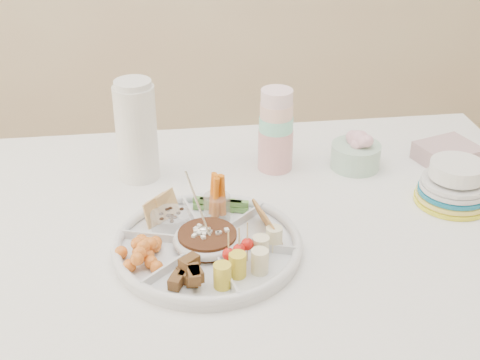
{
  "coord_description": "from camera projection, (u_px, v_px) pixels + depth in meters",
  "views": [
    {
      "loc": [
        -0.14,
        -1.21,
        1.56
      ],
      "look_at": [
        0.02,
        0.01,
        0.87
      ],
      "focal_mm": 50.0,
      "sensor_mm": 36.0,
      "label": 1
    }
  ],
  "objects": [
    {
      "name": "carrot_cucumber",
      "position": [
        220.0,
        193.0,
        1.45
      ],
      "size": [
        0.14,
        0.14,
        0.1
      ],
      "primitive_type": null,
      "rotation": [
        0.0,
        0.0,
        -0.3
      ],
      "color": "orange",
      "rests_on": "party_tray"
    },
    {
      "name": "party_tray",
      "position": [
        207.0,
        243.0,
        1.36
      ],
      "size": [
        0.48,
        0.48,
        0.04
      ],
      "primitive_type": "cylinder",
      "rotation": [
        0.0,
        0.0,
        -0.3
      ],
      "color": "silver",
      "rests_on": "dining_table"
    },
    {
      "name": "napkin_stack",
      "position": [
        448.0,
        154.0,
        1.7
      ],
      "size": [
        0.17,
        0.16,
        0.05
      ],
      "primitive_type": "cube",
      "rotation": [
        0.0,
        0.0,
        0.32
      ],
      "color": "#BF999E",
      "rests_on": "dining_table"
    },
    {
      "name": "tortillas",
      "position": [
        267.0,
        222.0,
        1.38
      ],
      "size": [
        0.12,
        0.12,
        0.06
      ],
      "primitive_type": null,
      "rotation": [
        0.0,
        0.0,
        -0.3
      ],
      "color": "tan",
      "rests_on": "party_tray"
    },
    {
      "name": "cherries",
      "position": [
        144.0,
        250.0,
        1.31
      ],
      "size": [
        0.15,
        0.15,
        0.05
      ],
      "primitive_type": null,
      "rotation": [
        0.0,
        0.0,
        -0.3
      ],
      "color": "orange",
      "rests_on": "party_tray"
    },
    {
      "name": "pita_raisins",
      "position": [
        162.0,
        212.0,
        1.42
      ],
      "size": [
        0.14,
        0.14,
        0.06
      ],
      "primitive_type": null,
      "rotation": [
        0.0,
        0.0,
        -0.3
      ],
      "color": "#E8C277",
      "rests_on": "party_tray"
    },
    {
      "name": "granola_chunks",
      "position": [
        193.0,
        276.0,
        1.24
      ],
      "size": [
        0.13,
        0.13,
        0.04
      ],
      "primitive_type": null,
      "rotation": [
        0.0,
        0.0,
        -0.3
      ],
      "color": "#3C2C14",
      "rests_on": "party_tray"
    },
    {
      "name": "flower_bowl",
      "position": [
        356.0,
        150.0,
        1.67
      ],
      "size": [
        0.13,
        0.13,
        0.09
      ],
      "primitive_type": "cylinder",
      "rotation": [
        0.0,
        0.0,
        0.02
      ],
      "color": "#7FB49E",
      "rests_on": "dining_table"
    },
    {
      "name": "cup_stack",
      "position": [
        276.0,
        125.0,
        1.63
      ],
      "size": [
        0.09,
        0.09,
        0.24
      ],
      "primitive_type": "cylinder",
      "rotation": [
        0.0,
        0.0,
        0.04
      ],
      "color": "silver",
      "rests_on": "dining_table"
    },
    {
      "name": "thermos",
      "position": [
        136.0,
        130.0,
        1.58
      ],
      "size": [
        0.12,
        0.12,
        0.25
      ],
      "primitive_type": "cylinder",
      "rotation": [
        0.0,
        0.0,
        0.26
      ],
      "color": "white",
      "rests_on": "dining_table"
    },
    {
      "name": "banana_tomato",
      "position": [
        258.0,
        252.0,
        1.27
      ],
      "size": [
        0.14,
        0.14,
        0.09
      ],
      "primitive_type": null,
      "rotation": [
        0.0,
        0.0,
        -0.3
      ],
      "color": "#CEC57E",
      "rests_on": "party_tray"
    },
    {
      "name": "plate_stack",
      "position": [
        455.0,
        181.0,
        1.51
      ],
      "size": [
        0.19,
        0.19,
        0.11
      ],
      "primitive_type": "cylinder",
      "rotation": [
        0.0,
        0.0,
        -0.12
      ],
      "color": "#FCE45D",
      "rests_on": "dining_table"
    },
    {
      "name": "bean_dip",
      "position": [
        207.0,
        240.0,
        1.35
      ],
      "size": [
        0.15,
        0.15,
        0.04
      ],
      "primitive_type": "cylinder",
      "rotation": [
        0.0,
        0.0,
        -0.3
      ],
      "color": "brown",
      "rests_on": "party_tray"
    },
    {
      "name": "dining_table",
      "position": [
        230.0,
        354.0,
        1.64
      ],
      "size": [
        1.52,
        1.02,
        0.76
      ],
      "primitive_type": "cube",
      "color": "white",
      "rests_on": "floor"
    }
  ]
}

